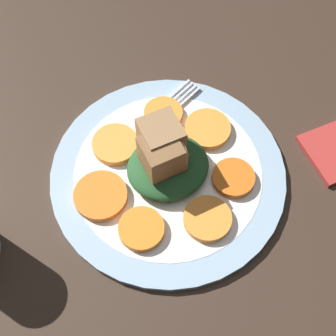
% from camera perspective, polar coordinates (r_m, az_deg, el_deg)
% --- Properties ---
extents(table_slab, '(1.20, 1.20, 0.02)m').
position_cam_1_polar(table_slab, '(0.62, 0.00, -1.37)').
color(table_slab, '#38281E').
rests_on(table_slab, ground).
extents(plate, '(0.31, 0.31, 0.01)m').
position_cam_1_polar(plate, '(0.61, 0.00, -0.71)').
color(plate, '#99B7D1').
rests_on(plate, table_slab).
extents(carrot_slice_0, '(0.06, 0.06, 0.01)m').
position_cam_1_polar(carrot_slice_0, '(0.57, -3.26, -7.42)').
color(carrot_slice_0, orange).
rests_on(carrot_slice_0, plate).
extents(carrot_slice_1, '(0.06, 0.06, 0.01)m').
position_cam_1_polar(carrot_slice_1, '(0.57, 4.83, -6.19)').
color(carrot_slice_1, orange).
rests_on(carrot_slice_1, plate).
extents(carrot_slice_2, '(0.05, 0.05, 0.01)m').
position_cam_1_polar(carrot_slice_2, '(0.60, 7.96, -1.20)').
color(carrot_slice_2, orange).
rests_on(carrot_slice_2, plate).
extents(carrot_slice_3, '(0.06, 0.06, 0.01)m').
position_cam_1_polar(carrot_slice_3, '(0.64, 4.84, 4.76)').
color(carrot_slice_3, orange).
rests_on(carrot_slice_3, plate).
extents(carrot_slice_4, '(0.05, 0.05, 0.01)m').
position_cam_1_polar(carrot_slice_4, '(0.65, -0.59, 6.61)').
color(carrot_slice_4, orange).
rests_on(carrot_slice_4, plate).
extents(carrot_slice_5, '(0.06, 0.06, 0.01)m').
position_cam_1_polar(carrot_slice_5, '(0.62, -6.45, 2.89)').
color(carrot_slice_5, '#F99539').
rests_on(carrot_slice_5, plate).
extents(carrot_slice_6, '(0.07, 0.07, 0.01)m').
position_cam_1_polar(carrot_slice_6, '(0.59, -8.31, -3.12)').
color(carrot_slice_6, orange).
rests_on(carrot_slice_6, plate).
extents(center_pile, '(0.11, 0.10, 0.07)m').
position_cam_1_polar(center_pile, '(0.58, -0.38, 1.30)').
color(center_pile, '#235128').
rests_on(center_pile, plate).
extents(fork, '(0.17, 0.09, 0.00)m').
position_cam_1_polar(fork, '(0.65, -1.62, 5.89)').
color(fork, silver).
rests_on(fork, plate).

